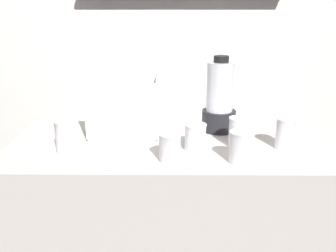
{
  "coord_description": "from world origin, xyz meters",
  "views": [
    {
      "loc": [
        0.01,
        -1.52,
        1.49
      ],
      "look_at": [
        0.0,
        0.0,
        0.98
      ],
      "focal_mm": 39.41,
      "sensor_mm": 36.0,
      "label": 1
    }
  ],
  "objects_px": {
    "carrot_display_bin": "(122,116)",
    "juice_cup_orange_rightmost": "(285,135)",
    "juice_cup_carrot_left": "(170,148)",
    "juice_cup_orange_far_right": "(238,134)",
    "blender_pitcher": "(219,100)",
    "juice_cup_carrot_right": "(239,149)",
    "juice_cup_carrot_middle": "(195,139)",
    "juice_cup_orange_far_left": "(65,138)"
  },
  "relations": [
    {
      "from": "carrot_display_bin",
      "to": "juice_cup_orange_rightmost",
      "type": "relative_size",
      "value": 2.39
    },
    {
      "from": "juice_cup_carrot_left",
      "to": "juice_cup_orange_far_right",
      "type": "xyz_separation_m",
      "value": [
        0.29,
        0.15,
        0.0
      ]
    },
    {
      "from": "blender_pitcher",
      "to": "juice_cup_carrot_right",
      "type": "xyz_separation_m",
      "value": [
        0.03,
        -0.38,
        -0.09
      ]
    },
    {
      "from": "juice_cup_carrot_left",
      "to": "juice_cup_orange_rightmost",
      "type": "height_order",
      "value": "juice_cup_orange_rightmost"
    },
    {
      "from": "blender_pitcher",
      "to": "juice_cup_carrot_middle",
      "type": "xyz_separation_m",
      "value": [
        -0.13,
        -0.26,
        -0.1
      ]
    },
    {
      "from": "blender_pitcher",
      "to": "juice_cup_carrot_middle",
      "type": "relative_size",
      "value": 3.17
    },
    {
      "from": "carrot_display_bin",
      "to": "juice_cup_orange_far_right",
      "type": "height_order",
      "value": "carrot_display_bin"
    },
    {
      "from": "carrot_display_bin",
      "to": "juice_cup_orange_far_left",
      "type": "relative_size",
      "value": 2.42
    },
    {
      "from": "juice_cup_carrot_middle",
      "to": "juice_cup_carrot_right",
      "type": "bearing_deg",
      "value": -37.77
    },
    {
      "from": "juice_cup_orange_far_left",
      "to": "juice_cup_orange_rightmost",
      "type": "height_order",
      "value": "juice_cup_orange_rightmost"
    },
    {
      "from": "juice_cup_carrot_left",
      "to": "juice_cup_carrot_right",
      "type": "bearing_deg",
      "value": -3.16
    },
    {
      "from": "blender_pitcher",
      "to": "juice_cup_orange_far_right",
      "type": "distance_m",
      "value": 0.25
    },
    {
      "from": "carrot_display_bin",
      "to": "juice_cup_carrot_right",
      "type": "bearing_deg",
      "value": -34.5
    },
    {
      "from": "blender_pitcher",
      "to": "juice_cup_carrot_right",
      "type": "bearing_deg",
      "value": -85.26
    },
    {
      "from": "carrot_display_bin",
      "to": "juice_cup_orange_rightmost",
      "type": "xyz_separation_m",
      "value": [
        0.71,
        -0.19,
        -0.03
      ]
    },
    {
      "from": "blender_pitcher",
      "to": "juice_cup_orange_rightmost",
      "type": "bearing_deg",
      "value": -43.24
    },
    {
      "from": "carrot_display_bin",
      "to": "juice_cup_orange_far_right",
      "type": "relative_size",
      "value": 2.43
    },
    {
      "from": "juice_cup_orange_far_left",
      "to": "juice_cup_carrot_right",
      "type": "xyz_separation_m",
      "value": [
        0.7,
        -0.11,
        -0.0
      ]
    },
    {
      "from": "juice_cup_orange_rightmost",
      "to": "juice_cup_carrot_right",
      "type": "bearing_deg",
      "value": -146.29
    },
    {
      "from": "juice_cup_carrot_middle",
      "to": "juice_cup_carrot_left",
      "type": "bearing_deg",
      "value": -134.03
    },
    {
      "from": "juice_cup_carrot_left",
      "to": "juice_cup_carrot_middle",
      "type": "distance_m",
      "value": 0.15
    },
    {
      "from": "blender_pitcher",
      "to": "juice_cup_orange_far_right",
      "type": "height_order",
      "value": "blender_pitcher"
    },
    {
      "from": "juice_cup_carrot_left",
      "to": "juice_cup_carrot_middle",
      "type": "relative_size",
      "value": 0.98
    },
    {
      "from": "juice_cup_orange_far_right",
      "to": "blender_pitcher",
      "type": "bearing_deg",
      "value": 104.1
    },
    {
      "from": "juice_cup_carrot_right",
      "to": "juice_cup_orange_rightmost",
      "type": "height_order",
      "value": "juice_cup_orange_rightmost"
    },
    {
      "from": "juice_cup_carrot_right",
      "to": "juice_cup_orange_rightmost",
      "type": "xyz_separation_m",
      "value": [
        0.22,
        0.15,
        0.0
      ]
    },
    {
      "from": "juice_cup_orange_far_left",
      "to": "juice_cup_carrot_middle",
      "type": "bearing_deg",
      "value": 1.38
    },
    {
      "from": "blender_pitcher",
      "to": "juice_cup_orange_rightmost",
      "type": "relative_size",
      "value": 2.7
    },
    {
      "from": "juice_cup_carrot_left",
      "to": "juice_cup_orange_far_right",
      "type": "distance_m",
      "value": 0.33
    },
    {
      "from": "carrot_display_bin",
      "to": "blender_pitcher",
      "type": "xyz_separation_m",
      "value": [
        0.46,
        0.04,
        0.06
      ]
    },
    {
      "from": "carrot_display_bin",
      "to": "juice_cup_orange_far_left",
      "type": "distance_m",
      "value": 0.31
    },
    {
      "from": "carrot_display_bin",
      "to": "juice_cup_orange_rightmost",
      "type": "distance_m",
      "value": 0.74
    },
    {
      "from": "juice_cup_carrot_middle",
      "to": "juice_cup_orange_rightmost",
      "type": "distance_m",
      "value": 0.38
    },
    {
      "from": "carrot_display_bin",
      "to": "juice_cup_orange_far_left",
      "type": "bearing_deg",
      "value": -132.58
    },
    {
      "from": "carrot_display_bin",
      "to": "blender_pitcher",
      "type": "height_order",
      "value": "blender_pitcher"
    },
    {
      "from": "carrot_display_bin",
      "to": "juice_cup_carrot_middle",
      "type": "distance_m",
      "value": 0.4
    },
    {
      "from": "juice_cup_carrot_left",
      "to": "juice_cup_carrot_middle",
      "type": "height_order",
      "value": "juice_cup_carrot_middle"
    },
    {
      "from": "juice_cup_orange_far_left",
      "to": "juice_cup_orange_far_right",
      "type": "height_order",
      "value": "same"
    },
    {
      "from": "juice_cup_orange_far_left",
      "to": "juice_cup_carrot_left",
      "type": "height_order",
      "value": "juice_cup_orange_far_left"
    },
    {
      "from": "juice_cup_orange_far_left",
      "to": "juice_cup_orange_far_right",
      "type": "relative_size",
      "value": 1.0
    },
    {
      "from": "blender_pitcher",
      "to": "juice_cup_carrot_left",
      "type": "relative_size",
      "value": 3.25
    },
    {
      "from": "carrot_display_bin",
      "to": "juice_cup_orange_far_right",
      "type": "bearing_deg",
      "value": -18.92
    }
  ]
}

